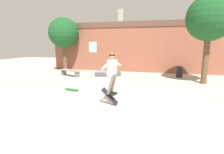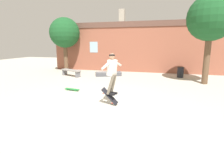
% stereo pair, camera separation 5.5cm
% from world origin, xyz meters
% --- Properties ---
extents(ground_plane, '(40.00, 40.00, 0.00)m').
position_xyz_m(ground_plane, '(0.00, 0.00, 0.00)').
color(ground_plane, '#B2AD9E').
extents(building_backdrop, '(14.53, 0.52, 4.95)m').
position_xyz_m(building_backdrop, '(-0.01, 8.41, 2.09)').
color(building_backdrop, '#93513D').
rests_on(building_backdrop, ground_plane).
extents(tree_right, '(2.49, 2.49, 4.88)m').
position_xyz_m(tree_right, '(4.66, 4.97, 3.60)').
color(tree_right, brown).
rests_on(tree_right, ground_plane).
extents(tree_left, '(2.44, 2.44, 4.38)m').
position_xyz_m(tree_left, '(-5.50, 7.35, 3.12)').
color(tree_left, brown).
rests_on(tree_left, ground_plane).
extents(park_bench, '(1.71, 1.05, 0.47)m').
position_xyz_m(park_bench, '(-3.89, 5.14, 0.34)').
color(park_bench, gray).
rests_on(park_bench, ground_plane).
extents(skate_ledge, '(1.84, 1.17, 0.31)m').
position_xyz_m(skate_ledge, '(-1.34, 5.87, 0.15)').
color(skate_ledge, '#4C4C51').
rests_on(skate_ledge, ground_plane).
extents(trash_bin, '(0.45, 0.45, 0.71)m').
position_xyz_m(trash_bin, '(3.52, 6.65, 0.38)').
color(trash_bin, black).
rests_on(trash_bin, ground_plane).
extents(skater, '(0.46, 1.26, 1.51)m').
position_xyz_m(skater, '(0.45, 0.16, 1.33)').
color(skater, silver).
extents(skateboard_flipping, '(0.62, 0.26, 0.66)m').
position_xyz_m(skateboard_flipping, '(0.36, 0.14, 0.34)').
color(skateboard_flipping, black).
extents(skateboard_resting, '(0.81, 0.30, 0.08)m').
position_xyz_m(skateboard_resting, '(-1.99, 1.66, 0.07)').
color(skateboard_resting, '#237F38').
rests_on(skateboard_resting, ground_plane).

